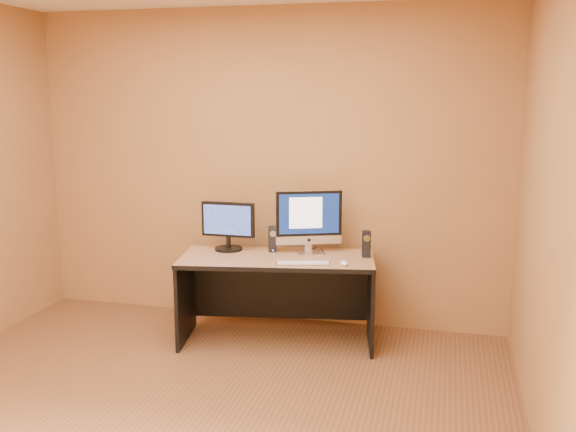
{
  "coord_description": "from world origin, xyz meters",
  "views": [
    {
      "loc": [
        1.47,
        -3.12,
        1.92
      ],
      "look_at": [
        0.35,
        1.36,
        1.02
      ],
      "focal_mm": 40.0,
      "sensor_mm": 36.0,
      "label": 1
    }
  ],
  "objects": [
    {
      "name": "imac",
      "position": [
        0.45,
        1.64,
        0.93
      ],
      "size": [
        0.56,
        0.37,
        0.51
      ],
      "primitive_type": null,
      "rotation": [
        0.0,
        0.0,
        0.38
      ],
      "color": "silver",
      "rests_on": "desk"
    },
    {
      "name": "speaker_right",
      "position": [
        0.9,
        1.64,
        0.78
      ],
      "size": [
        0.08,
        0.08,
        0.2
      ],
      "primitive_type": null,
      "rotation": [
        0.0,
        0.0,
        0.23
      ],
      "color": "black",
      "rests_on": "desk"
    },
    {
      "name": "speaker_left",
      "position": [
        0.16,
        1.62,
        0.78
      ],
      "size": [
        0.08,
        0.08,
        0.2
      ],
      "primitive_type": null,
      "rotation": [
        0.0,
        0.0,
        0.34
      ],
      "color": "black",
      "rests_on": "desk"
    },
    {
      "name": "cable_b",
      "position": [
        0.43,
        1.75,
        0.68
      ],
      "size": [
        0.07,
        0.16,
        0.01
      ],
      "primitive_type": "cylinder",
      "rotation": [
        1.57,
        0.0,
        -0.39
      ],
      "color": "black",
      "rests_on": "desk"
    },
    {
      "name": "cable_a",
      "position": [
        0.55,
        1.71,
        0.68
      ],
      "size": [
        0.07,
        0.19,
        0.01
      ],
      "primitive_type": "cylinder",
      "rotation": [
        1.57,
        0.0,
        0.32
      ],
      "color": "black",
      "rests_on": "desk"
    },
    {
      "name": "walls",
      "position": [
        0.0,
        0.0,
        1.3
      ],
      "size": [
        4.0,
        4.0,
        2.6
      ],
      "primitive_type": null,
      "color": "#A36C41",
      "rests_on": "ground"
    },
    {
      "name": "second_monitor",
      "position": [
        -0.2,
        1.59,
        0.87
      ],
      "size": [
        0.44,
        0.23,
        0.39
      ],
      "primitive_type": null,
      "rotation": [
        0.0,
        0.0,
        -0.02
      ],
      "color": "black",
      "rests_on": "desk"
    },
    {
      "name": "desk",
      "position": [
        0.24,
        1.46,
        0.34
      ],
      "size": [
        1.56,
        0.88,
        0.68
      ],
      "primitive_type": null,
      "rotation": [
        0.0,
        0.0,
        0.17
      ],
      "color": "tan",
      "rests_on": "ground"
    },
    {
      "name": "mouse",
      "position": [
        0.77,
        1.36,
        0.7
      ],
      "size": [
        0.08,
        0.11,
        0.03
      ],
      "primitive_type": "ellipsoid",
      "rotation": [
        0.0,
        0.0,
        0.34
      ],
      "color": "white",
      "rests_on": "desk"
    },
    {
      "name": "floor",
      "position": [
        0.0,
        0.0,
        0.0
      ],
      "size": [
        4.0,
        4.0,
        0.0
      ],
      "primitive_type": "plane",
      "color": "brown",
      "rests_on": "ground"
    },
    {
      "name": "keyboard",
      "position": [
        0.48,
        1.31,
        0.69
      ],
      "size": [
        0.41,
        0.2,
        0.02
      ],
      "primitive_type": "cube",
      "rotation": [
        0.0,
        0.0,
        0.25
      ],
      "color": "#B2B2B6",
      "rests_on": "desk"
    }
  ]
}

